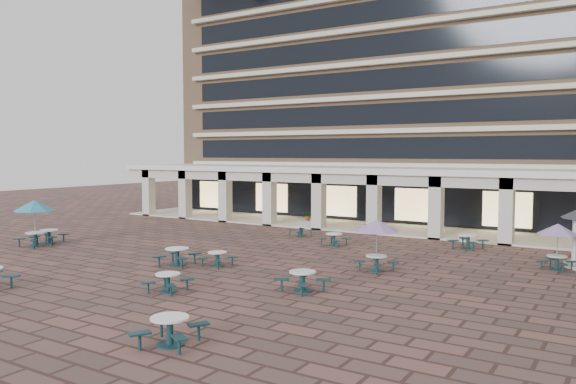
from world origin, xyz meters
name	(u,v)px	position (x,y,z in m)	size (l,w,h in m)	color
ground	(237,261)	(0.00, 0.00, 0.00)	(120.00, 120.00, 0.00)	brown
apartment_building	(413,71)	(0.00, 25.47, 12.60)	(40.00, 15.50, 25.20)	#A47D5C
retail_arcade	(360,186)	(0.00, 14.80, 3.00)	(42.00, 6.60, 4.40)	white
picnic_table_1	(168,281)	(1.61, -6.53, 0.44)	(1.80, 1.80, 0.73)	#14393E
picnic_table_2	(177,255)	(-1.71, -2.48, 0.50)	(2.17, 2.17, 0.84)	#14393E
picnic_table_3	(170,328)	(6.02, -11.00, 0.49)	(2.16, 2.16, 0.82)	#14393E
picnic_table_4	(35,207)	(-12.53, -2.79, 2.28)	(2.33, 2.33, 2.69)	#14393E
picnic_table_5	(217,258)	(0.06, -1.59, 0.41)	(1.62, 1.62, 0.69)	#14393E
picnic_table_6	(377,228)	(7.01, 1.37, 2.02)	(2.06, 2.06, 2.38)	#14393E
picnic_table_7	(303,279)	(6.04, -3.65, 0.48)	(2.11, 2.11, 0.80)	#14393E
picnic_table_8	(49,235)	(-12.92, -1.62, 0.48)	(2.20, 2.20, 0.81)	#14393E
picnic_table_9	(300,230)	(-1.47, 8.78, 0.41)	(1.87, 1.87, 0.68)	#14393E
picnic_table_10	(334,238)	(2.04, 6.73, 0.43)	(1.72, 1.72, 0.71)	#14393E
picnic_table_11	(558,231)	(14.00, 6.14, 1.82)	(1.86, 1.86, 2.14)	#14393E
picnic_table_13	(468,240)	(9.02, 9.72, 0.49)	(2.09, 2.09, 0.82)	#14393E
planter_left	(308,221)	(-3.30, 12.90, 0.46)	(1.50, 0.74, 1.21)	gray
planter_right	(372,224)	(1.79, 12.90, 0.58)	(1.50, 0.87, 1.35)	gray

